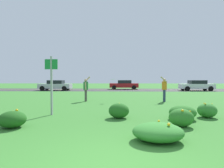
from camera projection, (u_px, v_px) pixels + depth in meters
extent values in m
plane|color=#387A2D|center=(118.00, 98.00, 15.88)|extent=(120.00, 120.00, 0.00)
cube|color=#38383A|center=(118.00, 90.00, 28.68)|extent=(120.00, 7.81, 0.01)
cube|color=yellow|center=(118.00, 90.00, 28.68)|extent=(120.00, 0.16, 0.00)
ellipsoid|color=#2D7526|center=(181.00, 118.00, 6.29)|extent=(0.80, 0.72, 0.59)
sphere|color=yellow|center=(190.00, 112.00, 6.20)|extent=(0.07, 0.07, 0.07)
sphere|color=yellow|center=(182.00, 111.00, 6.11)|extent=(0.09, 0.09, 0.09)
sphere|color=yellow|center=(177.00, 114.00, 6.17)|extent=(0.07, 0.07, 0.07)
ellipsoid|color=#2D7526|center=(183.00, 112.00, 7.43)|extent=(1.03, 0.94, 0.54)
sphere|color=gold|center=(178.00, 111.00, 7.30)|extent=(0.08, 0.08, 0.08)
sphere|color=gold|center=(190.00, 109.00, 7.42)|extent=(0.06, 0.06, 0.06)
sphere|color=gold|center=(179.00, 111.00, 7.37)|extent=(0.06, 0.06, 0.06)
ellipsoid|color=#1E5619|center=(12.00, 119.00, 6.15)|extent=(0.86, 0.85, 0.54)
sphere|color=yellow|center=(10.00, 119.00, 6.02)|extent=(0.07, 0.07, 0.07)
sphere|color=yellow|center=(17.00, 110.00, 6.37)|extent=(0.09, 0.09, 0.09)
sphere|color=yellow|center=(13.00, 112.00, 6.35)|extent=(0.06, 0.06, 0.06)
sphere|color=yellow|center=(0.00, 119.00, 5.87)|extent=(0.06, 0.06, 0.06)
ellipsoid|color=#337F2D|center=(158.00, 132.00, 4.83)|extent=(1.30, 1.12, 0.45)
sphere|color=yellow|center=(152.00, 127.00, 4.76)|extent=(0.05, 0.05, 0.05)
sphere|color=yellow|center=(154.00, 126.00, 5.05)|extent=(0.08, 0.08, 0.08)
sphere|color=yellow|center=(159.00, 121.00, 5.08)|extent=(0.06, 0.06, 0.06)
sphere|color=yellow|center=(164.00, 126.00, 5.32)|extent=(0.06, 0.06, 0.06)
sphere|color=yellow|center=(169.00, 124.00, 4.63)|extent=(0.08, 0.08, 0.08)
ellipsoid|color=#337F2D|center=(207.00, 110.00, 7.81)|extent=(0.76, 0.76, 0.58)
sphere|color=yellow|center=(204.00, 103.00, 8.01)|extent=(0.06, 0.06, 0.06)
sphere|color=yellow|center=(205.00, 104.00, 7.71)|extent=(0.06, 0.06, 0.06)
sphere|color=yellow|center=(207.00, 108.00, 8.08)|extent=(0.08, 0.08, 0.08)
sphere|color=yellow|center=(207.00, 107.00, 7.96)|extent=(0.09, 0.09, 0.09)
sphere|color=yellow|center=(212.00, 104.00, 7.91)|extent=(0.05, 0.05, 0.05)
ellipsoid|color=#23661E|center=(119.00, 111.00, 7.68)|extent=(0.83, 0.74, 0.60)
sphere|color=yellow|center=(115.00, 110.00, 7.70)|extent=(0.08, 0.08, 0.08)
sphere|color=yellow|center=(115.00, 106.00, 7.72)|extent=(0.06, 0.06, 0.06)
sphere|color=yellow|center=(119.00, 104.00, 7.94)|extent=(0.08, 0.08, 0.08)
cube|color=#93969B|center=(52.00, 86.00, 8.38)|extent=(0.07, 0.10, 2.57)
cube|color=#197F38|center=(51.00, 64.00, 8.33)|extent=(0.56, 0.03, 0.44)
cylinder|color=#287038|center=(86.00, 86.00, 13.56)|extent=(0.34, 0.34, 0.58)
sphere|color=tan|center=(86.00, 80.00, 13.55)|extent=(0.21, 0.21, 0.21)
cylinder|color=#4C4742|center=(86.00, 95.00, 13.66)|extent=(0.14, 0.14, 0.82)
cylinder|color=#4C4742|center=(86.00, 96.00, 13.49)|extent=(0.14, 0.14, 0.82)
cylinder|color=tan|center=(87.00, 79.00, 13.75)|extent=(0.44, 0.09, 0.46)
cylinder|color=tan|center=(86.00, 86.00, 13.37)|extent=(0.11, 0.09, 0.55)
cylinder|color=orange|center=(164.00, 86.00, 13.39)|extent=(0.34, 0.34, 0.59)
sphere|color=tan|center=(164.00, 80.00, 13.38)|extent=(0.21, 0.21, 0.21)
cylinder|color=navy|center=(165.00, 96.00, 13.32)|extent=(0.14, 0.14, 0.84)
cylinder|color=navy|center=(164.00, 96.00, 13.49)|extent=(0.14, 0.14, 0.84)
cylinder|color=tan|center=(164.00, 79.00, 13.18)|extent=(0.48, 0.09, 0.43)
cylinder|color=tan|center=(163.00, 86.00, 13.59)|extent=(0.11, 0.09, 0.56)
cylinder|color=white|center=(113.00, 79.00, 13.41)|extent=(0.26, 0.26, 0.04)
torus|color=white|center=(113.00, 79.00, 13.41)|extent=(0.26, 0.26, 0.04)
cube|color=silver|center=(196.00, 86.00, 26.53)|extent=(4.50, 1.82, 0.66)
cube|color=black|center=(197.00, 82.00, 26.51)|extent=(2.10, 1.64, 0.52)
cylinder|color=black|center=(187.00, 89.00, 25.70)|extent=(0.66, 0.22, 0.66)
cylinder|color=black|center=(183.00, 88.00, 27.48)|extent=(0.66, 0.22, 0.66)
cylinder|color=black|center=(211.00, 89.00, 25.60)|extent=(0.66, 0.22, 0.66)
cylinder|color=black|center=(205.00, 88.00, 27.37)|extent=(0.66, 0.22, 0.66)
cube|color=maroon|center=(124.00, 85.00, 30.38)|extent=(4.50, 1.82, 0.66)
cube|color=black|center=(125.00, 82.00, 30.37)|extent=(2.10, 1.64, 0.52)
cylinder|color=black|center=(114.00, 87.00, 29.56)|extent=(0.66, 0.22, 0.66)
cylinder|color=black|center=(114.00, 87.00, 31.33)|extent=(0.66, 0.22, 0.66)
cylinder|color=black|center=(134.00, 87.00, 29.45)|extent=(0.66, 0.22, 0.66)
cylinder|color=black|center=(133.00, 87.00, 31.23)|extent=(0.66, 0.22, 0.66)
cube|color=#B7BABF|center=(55.00, 86.00, 27.22)|extent=(4.50, 1.82, 0.66)
cube|color=black|center=(56.00, 82.00, 27.20)|extent=(2.10, 1.64, 0.52)
cylinder|color=black|center=(42.00, 88.00, 26.39)|extent=(0.66, 0.22, 0.66)
cylinder|color=black|center=(47.00, 88.00, 28.16)|extent=(0.66, 0.22, 0.66)
cylinder|color=black|center=(64.00, 88.00, 26.28)|extent=(0.66, 0.22, 0.66)
cylinder|color=black|center=(68.00, 88.00, 28.06)|extent=(0.66, 0.22, 0.66)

